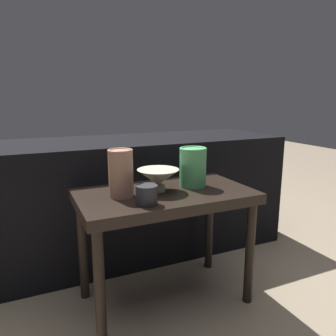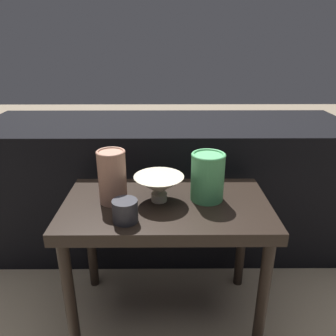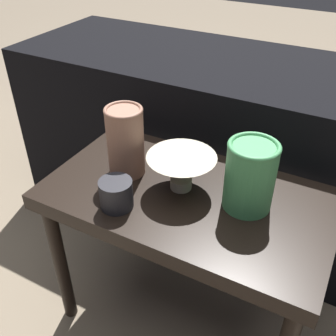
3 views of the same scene
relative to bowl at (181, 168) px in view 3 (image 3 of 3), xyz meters
name	(u,v)px [view 3 (image 3 of 3)]	position (x,y,z in m)	size (l,w,h in m)	color
ground_plane	(183,314)	(0.02, -0.01, -0.52)	(8.00, 8.00, 0.00)	#7F705B
table	(187,213)	(0.02, -0.01, -0.12)	(0.67, 0.37, 0.46)	black
couch_backdrop	(248,151)	(0.02, 0.48, -0.21)	(1.63, 0.50, 0.60)	black
bowl	(181,168)	(0.00, 0.00, 0.00)	(0.16, 0.16, 0.09)	#B2A88E
vase_textured_left	(125,141)	(-0.15, 0.00, 0.03)	(0.09, 0.09, 0.17)	#996B56
vase_colorful_right	(250,175)	(0.16, 0.01, 0.03)	(0.11, 0.11, 0.16)	#47995B
cup	(116,194)	(-0.09, -0.13, -0.02)	(0.07, 0.07, 0.07)	#232328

